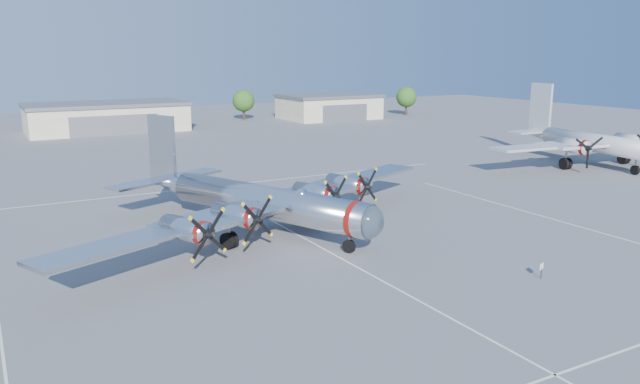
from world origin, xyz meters
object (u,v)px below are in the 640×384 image
tree_east (243,101)px  tree_far_east (406,97)px  hangar_east (329,106)px  hangar_center (107,117)px  info_placard (542,268)px  twin_engine_east (587,165)px  main_bomber_b29 (256,231)px

tree_east → tree_far_east: size_ratio=1.00×
hangar_east → tree_far_east: tree_far_east is taller
hangar_center → hangar_east: (48.00, 0.00, 0.00)m
tree_east → info_placard: size_ratio=6.28×
info_placard → tree_east: bearing=56.5°
hangar_east → tree_east: tree_east is taller
tree_far_east → twin_engine_east: tree_far_east is taller
tree_east → main_bomber_b29: tree_east is taller
main_bomber_b29 → hangar_east: bearing=33.2°
tree_east → main_bomber_b29: (-32.50, -81.49, -4.22)m
tree_east → info_placard: 103.05m
tree_far_east → twin_engine_east: (-19.99, -66.07, -4.22)m
tree_far_east → info_placard: (-58.71, -92.89, -3.48)m
main_bomber_b29 → info_placard: bearing=-81.7°
hangar_center → twin_engine_east: bearing=-54.8°
tree_far_east → main_bomber_b29: (-70.50, -73.49, -4.22)m
tree_far_east → info_placard: tree_far_east is taller
tree_east → tree_far_east: (38.00, -8.00, 0.00)m
hangar_east → tree_far_east: size_ratio=3.10×
tree_east → info_placard: (-20.71, -100.89, -3.48)m
hangar_east → info_placard: size_ratio=19.48×
tree_far_east → hangar_east: bearing=174.4°
hangar_east → main_bomber_b29: hangar_east is taller
hangar_east → info_placard: 102.47m
twin_engine_east → hangar_east: bearing=95.8°
hangar_center → info_placard: size_ratio=27.05×
hangar_center → hangar_east: size_ratio=1.39×
hangar_east → twin_engine_east: 68.09m
tree_east → twin_engine_east: 76.34m
main_bomber_b29 → twin_engine_east: twin_engine_east is taller
tree_east → twin_engine_east: (18.01, -74.07, -4.22)m
twin_engine_east → info_placard: (-38.72, -26.82, 0.74)m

